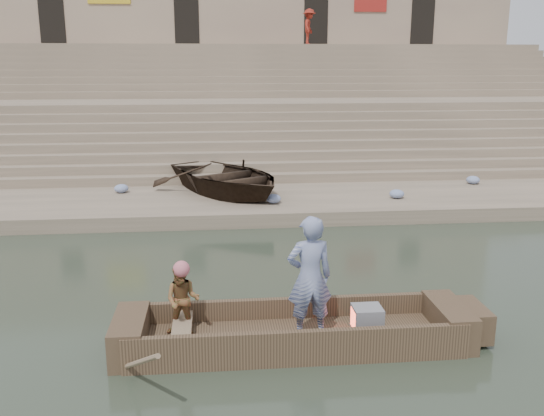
{
  "coord_description": "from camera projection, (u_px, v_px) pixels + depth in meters",
  "views": [
    {
      "loc": [
        -0.68,
        -9.32,
        4.44
      ],
      "look_at": [
        0.5,
        2.7,
        1.4
      ],
      "focal_mm": 38.99,
      "sensor_mm": 36.0,
      "label": 1
    }
  ],
  "objects": [
    {
      "name": "building_wall",
      "position": [
        224.0,
        39.0,
        34.35
      ],
      "size": [
        32.0,
        5.07,
        11.2
      ],
      "color": "tan",
      "rests_on": "ground"
    },
    {
      "name": "main_rowboat",
      "position": [
        293.0,
        340.0,
        9.39
      ],
      "size": [
        5.0,
        1.3,
        0.22
      ],
      "primitive_type": "cube",
      "color": "brown",
      "rests_on": "ground"
    },
    {
      "name": "ghat_steps",
      "position": [
        229.0,
        121.0,
        26.3
      ],
      "size": [
        32.0,
        11.0,
        5.2
      ],
      "color": "gray",
      "rests_on": "ground"
    },
    {
      "name": "television",
      "position": [
        366.0,
        319.0,
        9.43
      ],
      "size": [
        0.46,
        0.42,
        0.4
      ],
      "color": "slate",
      "rests_on": "main_rowboat"
    },
    {
      "name": "rowing_man",
      "position": [
        183.0,
        300.0,
        9.22
      ],
      "size": [
        0.62,
        0.53,
        1.15
      ],
      "primitive_type": "imported",
      "rotation": [
        0.0,
        0.0,
        -0.18
      ],
      "color": "#216322",
      "rests_on": "main_rowboat"
    },
    {
      "name": "standing_man",
      "position": [
        310.0,
        277.0,
        9.06
      ],
      "size": [
        0.75,
        0.53,
        1.95
      ],
      "primitive_type": "imported",
      "rotation": [
        0.0,
        0.0,
        3.24
      ],
      "color": "navy",
      "rests_on": "main_rowboat"
    },
    {
      "name": "upper_landing",
      "position": [
        226.0,
        96.0,
        31.23
      ],
      "size": [
        32.0,
        3.0,
        5.2
      ],
      "primitive_type": "cube",
      "color": "gray",
      "rests_on": "ground"
    },
    {
      "name": "mid_landing",
      "position": [
        230.0,
        134.0,
        24.76
      ],
      "size": [
        32.0,
        3.0,
        2.8
      ],
      "primitive_type": "cube",
      "color": "gray",
      "rests_on": "ground"
    },
    {
      "name": "lower_landing",
      "position": [
        238.0,
        204.0,
        17.82
      ],
      "size": [
        32.0,
        4.0,
        0.4
      ],
      "primitive_type": "cube",
      "color": "gray",
      "rests_on": "ground"
    },
    {
      "name": "pedestrian",
      "position": [
        309.0,
        27.0,
        30.08
      ],
      "size": [
        0.95,
        1.28,
        1.76
      ],
      "primitive_type": "imported",
      "rotation": [
        0.0,
        0.0,
        1.28
      ],
      "color": "maroon",
      "rests_on": "upper_landing"
    },
    {
      "name": "beached_rowboat",
      "position": [
        227.0,
        177.0,
        18.3
      ],
      "size": [
        5.54,
        6.04,
        1.02
      ],
      "primitive_type": "imported",
      "rotation": [
        0.0,
        0.0,
        0.53
      ],
      "color": "#2D2116",
      "rests_on": "lower_landing"
    },
    {
      "name": "rowboat_trim",
      "position": [
        307.0,
        328.0,
        9.36
      ],
      "size": [
        6.04,
        2.63,
        1.82
      ],
      "color": "brown",
      "rests_on": "ground"
    },
    {
      "name": "cloth_bundles",
      "position": [
        373.0,
        189.0,
        18.33
      ],
      "size": [
        15.05,
        2.52,
        0.26
      ],
      "color": "#3F5999",
      "rests_on": "lower_landing"
    },
    {
      "name": "ground",
      "position": [
        259.0,
        326.0,
        10.15
      ],
      "size": [
        120.0,
        120.0,
        0.0
      ],
      "primitive_type": "plane",
      "color": "#283427",
      "rests_on": "ground"
    }
  ]
}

